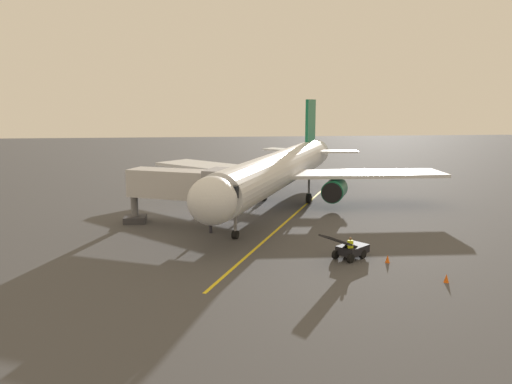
{
  "coord_description": "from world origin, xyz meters",
  "views": [
    {
      "loc": [
        7.41,
        54.01,
        11.18
      ],
      "look_at": [
        2.39,
        8.7,
        3.0
      ],
      "focal_mm": 35.33,
      "sensor_mm": 36.0,
      "label": 1
    }
  ],
  "objects_px": {
    "jet_bridge": "(189,186)",
    "box_truck_near_nose": "(262,178)",
    "ground_crew_marshaller": "(210,223)",
    "safety_cone_nose_right": "(446,278)",
    "airplane": "(280,170)",
    "safety_cone_nose_left": "(388,259)",
    "ground_crew_wing_walker": "(350,248)",
    "belt_loader_portside": "(350,249)"
  },
  "relations": [
    {
      "from": "safety_cone_nose_right",
      "to": "belt_loader_portside",
      "type": "bearing_deg",
      "value": -50.17
    },
    {
      "from": "jet_bridge",
      "to": "box_truck_near_nose",
      "type": "distance_m",
      "value": 21.83
    },
    {
      "from": "ground_crew_marshaller",
      "to": "safety_cone_nose_left",
      "type": "relative_size",
      "value": 3.11
    },
    {
      "from": "belt_loader_portside",
      "to": "ground_crew_marshaller",
      "type": "bearing_deg",
      "value": -40.13
    },
    {
      "from": "airplane",
      "to": "safety_cone_nose_right",
      "type": "bearing_deg",
      "value": 105.57
    },
    {
      "from": "airplane",
      "to": "safety_cone_nose_left",
      "type": "distance_m",
      "value": 20.86
    },
    {
      "from": "ground_crew_wing_walker",
      "to": "box_truck_near_nose",
      "type": "height_order",
      "value": "box_truck_near_nose"
    },
    {
      "from": "jet_bridge",
      "to": "safety_cone_nose_right",
      "type": "height_order",
      "value": "jet_bridge"
    },
    {
      "from": "belt_loader_portside",
      "to": "box_truck_near_nose",
      "type": "bearing_deg",
      "value": -84.93
    },
    {
      "from": "airplane",
      "to": "ground_crew_marshaller",
      "type": "xyz_separation_m",
      "value": [
        7.7,
        10.42,
        -3.12
      ]
    },
    {
      "from": "safety_cone_nose_left",
      "to": "airplane",
      "type": "bearing_deg",
      "value": -77.27
    },
    {
      "from": "ground_crew_marshaller",
      "to": "box_truck_near_nose",
      "type": "bearing_deg",
      "value": -108.0
    },
    {
      "from": "belt_loader_portside",
      "to": "safety_cone_nose_left",
      "type": "bearing_deg",
      "value": 151.61
    },
    {
      "from": "safety_cone_nose_right",
      "to": "ground_crew_wing_walker",
      "type": "bearing_deg",
      "value": -46.76
    },
    {
      "from": "belt_loader_portside",
      "to": "safety_cone_nose_left",
      "type": "xyz_separation_m",
      "value": [
        -2.34,
        1.27,
        -0.44
      ]
    },
    {
      "from": "jet_bridge",
      "to": "ground_crew_wing_walker",
      "type": "relative_size",
      "value": 6.51
    },
    {
      "from": "ground_crew_marshaller",
      "to": "ground_crew_wing_walker",
      "type": "distance_m",
      "value": 13.12
    },
    {
      "from": "ground_crew_wing_walker",
      "to": "belt_loader_portside",
      "type": "xyz_separation_m",
      "value": [
        -0.15,
        -0.46,
        -0.17
      ]
    },
    {
      "from": "safety_cone_nose_left",
      "to": "belt_loader_portside",
      "type": "bearing_deg",
      "value": -28.39
    },
    {
      "from": "jet_bridge",
      "to": "box_truck_near_nose",
      "type": "height_order",
      "value": "jet_bridge"
    },
    {
      "from": "box_truck_near_nose",
      "to": "ground_crew_wing_walker",
      "type": "bearing_deg",
      "value": 94.73
    },
    {
      "from": "belt_loader_portside",
      "to": "ground_crew_wing_walker",
      "type": "bearing_deg",
      "value": 72.35
    },
    {
      "from": "jet_bridge",
      "to": "ground_crew_marshaller",
      "type": "height_order",
      "value": "jet_bridge"
    },
    {
      "from": "jet_bridge",
      "to": "safety_cone_nose_right",
      "type": "relative_size",
      "value": 20.24
    },
    {
      "from": "airplane",
      "to": "belt_loader_portside",
      "type": "relative_size",
      "value": 8.77
    },
    {
      "from": "ground_crew_wing_walker",
      "to": "ground_crew_marshaller",
      "type": "bearing_deg",
      "value": -42.09
    },
    {
      "from": "jet_bridge",
      "to": "ground_crew_marshaller",
      "type": "bearing_deg",
      "value": 127.94
    },
    {
      "from": "jet_bridge",
      "to": "safety_cone_nose_right",
      "type": "xyz_separation_m",
      "value": [
        -16.31,
        16.19,
        -3.49
      ]
    },
    {
      "from": "box_truck_near_nose",
      "to": "safety_cone_nose_left",
      "type": "xyz_separation_m",
      "value": [
        -5.04,
        31.7,
        -1.11
      ]
    },
    {
      "from": "airplane",
      "to": "ground_crew_wing_walker",
      "type": "bearing_deg",
      "value": 96.04
    },
    {
      "from": "belt_loader_portside",
      "to": "safety_cone_nose_right",
      "type": "relative_size",
      "value": 7.89
    },
    {
      "from": "jet_bridge",
      "to": "box_truck_near_nose",
      "type": "relative_size",
      "value": 2.32
    },
    {
      "from": "ground_crew_marshaller",
      "to": "ground_crew_wing_walker",
      "type": "relative_size",
      "value": 1.0
    },
    {
      "from": "belt_loader_portside",
      "to": "safety_cone_nose_right",
      "type": "height_order",
      "value": "belt_loader_portside"
    },
    {
      "from": "airplane",
      "to": "jet_bridge",
      "type": "height_order",
      "value": "airplane"
    },
    {
      "from": "jet_bridge",
      "to": "safety_cone_nose_right",
      "type": "distance_m",
      "value": 23.25
    },
    {
      "from": "ground_crew_wing_walker",
      "to": "box_truck_near_nose",
      "type": "xyz_separation_m",
      "value": [
        2.55,
        -30.9,
        0.5
      ]
    },
    {
      "from": "airplane",
      "to": "belt_loader_portside",
      "type": "height_order",
      "value": "airplane"
    },
    {
      "from": "safety_cone_nose_left",
      "to": "safety_cone_nose_right",
      "type": "relative_size",
      "value": 1.0
    },
    {
      "from": "box_truck_near_nose",
      "to": "safety_cone_nose_left",
      "type": "distance_m",
      "value": 32.12
    },
    {
      "from": "airplane",
      "to": "jet_bridge",
      "type": "distance_m",
      "value": 12.5
    },
    {
      "from": "ground_crew_wing_walker",
      "to": "safety_cone_nose_left",
      "type": "height_order",
      "value": "ground_crew_wing_walker"
    }
  ]
}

